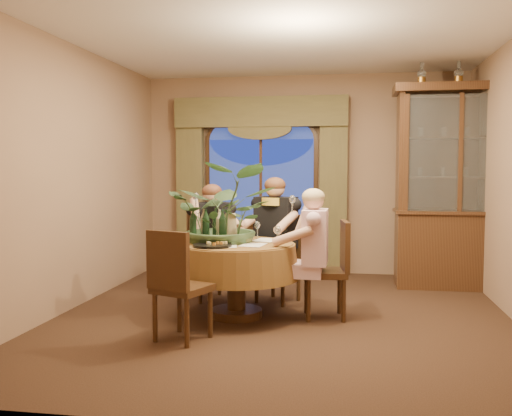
% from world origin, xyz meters
% --- Properties ---
extents(floor, '(5.00, 5.00, 0.00)m').
position_xyz_m(floor, '(0.00, 0.00, 0.00)').
color(floor, black).
rests_on(floor, ground).
extents(wall_back, '(4.50, 0.00, 4.50)m').
position_xyz_m(wall_back, '(0.00, 2.50, 1.40)').
color(wall_back, '#86664E').
rests_on(wall_back, ground).
extents(ceiling, '(5.00, 5.00, 0.00)m').
position_xyz_m(ceiling, '(0.00, 0.00, 2.80)').
color(ceiling, white).
rests_on(ceiling, wall_back).
extents(window, '(1.62, 0.10, 1.32)m').
position_xyz_m(window, '(-0.60, 2.43, 1.30)').
color(window, navy).
rests_on(window, wall_back).
extents(arched_transom, '(1.60, 0.06, 0.44)m').
position_xyz_m(arched_transom, '(-0.60, 2.43, 2.08)').
color(arched_transom, navy).
rests_on(arched_transom, wall_back).
extents(drapery_left, '(0.38, 0.14, 2.32)m').
position_xyz_m(drapery_left, '(-1.63, 2.38, 1.18)').
color(drapery_left, '#4D4728').
rests_on(drapery_left, floor).
extents(drapery_right, '(0.38, 0.14, 2.32)m').
position_xyz_m(drapery_right, '(0.43, 2.38, 1.18)').
color(drapery_right, '#4D4728').
rests_on(drapery_right, floor).
extents(swag_valance, '(2.45, 0.16, 0.42)m').
position_xyz_m(swag_valance, '(-0.60, 2.35, 2.28)').
color(swag_valance, '#4D4728').
rests_on(swag_valance, wall_back).
extents(dining_table, '(1.38, 1.38, 0.75)m').
position_xyz_m(dining_table, '(-0.46, -0.09, 0.38)').
color(dining_table, brown).
rests_on(dining_table, floor).
extents(china_cabinet, '(1.55, 0.61, 2.52)m').
position_xyz_m(china_cabinet, '(1.96, 1.75, 1.26)').
color(china_cabinet, '#361F12').
rests_on(china_cabinet, floor).
extents(oil_lamp_left, '(0.11, 0.11, 0.34)m').
position_xyz_m(oil_lamp_left, '(1.52, 1.75, 2.69)').
color(oil_lamp_left, '#A5722D').
rests_on(oil_lamp_left, china_cabinet).
extents(oil_lamp_center, '(0.11, 0.11, 0.34)m').
position_xyz_m(oil_lamp_center, '(1.96, 1.75, 2.69)').
color(oil_lamp_center, '#A5722D').
rests_on(oil_lamp_center, china_cabinet).
extents(oil_lamp_right, '(0.11, 0.11, 0.34)m').
position_xyz_m(oil_lamp_right, '(2.40, 1.75, 2.69)').
color(oil_lamp_right, '#A5722D').
rests_on(oil_lamp_right, china_cabinet).
extents(chair_right, '(0.47, 0.47, 0.96)m').
position_xyz_m(chair_right, '(0.41, 0.03, 0.48)').
color(chair_right, black).
rests_on(chair_right, floor).
extents(chair_back_right, '(0.56, 0.56, 0.96)m').
position_xyz_m(chair_back_right, '(-0.13, 0.62, 0.48)').
color(chair_back_right, black).
rests_on(chair_back_right, floor).
extents(chair_back, '(0.58, 0.58, 0.96)m').
position_xyz_m(chair_back, '(-0.91, 0.63, 0.48)').
color(chair_back, black).
rests_on(chair_back, floor).
extents(chair_front_left, '(0.54, 0.54, 0.96)m').
position_xyz_m(chair_front_left, '(-0.77, -0.91, 0.48)').
color(chair_front_left, black).
rests_on(chair_front_left, floor).
extents(person_pink, '(0.43, 0.47, 1.30)m').
position_xyz_m(person_pink, '(0.33, -0.10, 0.65)').
color(person_pink, '#D0A8B2').
rests_on(person_pink, floor).
extents(person_back, '(0.63, 0.62, 1.32)m').
position_xyz_m(person_back, '(-0.87, 0.58, 0.66)').
color(person_back, black).
rests_on(person_back, floor).
extents(person_scarf, '(0.63, 0.61, 1.40)m').
position_xyz_m(person_scarf, '(-0.16, 0.68, 0.70)').
color(person_scarf, black).
rests_on(person_scarf, floor).
extents(stoneware_vase, '(0.15, 0.15, 0.28)m').
position_xyz_m(stoneware_vase, '(-0.55, 0.05, 0.89)').
color(stoneware_vase, '#8C7C58').
rests_on(stoneware_vase, dining_table).
extents(centerpiece_plant, '(1.08, 1.20, 0.93)m').
position_xyz_m(centerpiece_plant, '(-0.58, -0.01, 1.42)').
color(centerpiece_plant, '#395734').
rests_on(centerpiece_plant, dining_table).
extents(olive_bowl, '(0.17, 0.17, 0.05)m').
position_xyz_m(olive_bowl, '(-0.38, -0.11, 0.78)').
color(olive_bowl, '#525B2D').
rests_on(olive_bowl, dining_table).
extents(cheese_platter, '(0.37, 0.37, 0.02)m').
position_xyz_m(cheese_platter, '(-0.63, -0.41, 0.76)').
color(cheese_platter, black).
rests_on(cheese_platter, dining_table).
extents(wine_bottle_0, '(0.07, 0.07, 0.33)m').
position_xyz_m(wine_bottle_0, '(-0.77, -0.08, 0.92)').
color(wine_bottle_0, black).
rests_on(wine_bottle_0, dining_table).
extents(wine_bottle_1, '(0.07, 0.07, 0.33)m').
position_xyz_m(wine_bottle_1, '(-0.58, -0.15, 0.92)').
color(wine_bottle_1, black).
rests_on(wine_bottle_1, dining_table).
extents(wine_bottle_2, '(0.07, 0.07, 0.33)m').
position_xyz_m(wine_bottle_2, '(-0.88, -0.16, 0.92)').
color(wine_bottle_2, black).
rests_on(wine_bottle_2, dining_table).
extents(wine_bottle_3, '(0.07, 0.07, 0.33)m').
position_xyz_m(wine_bottle_3, '(-0.71, 0.10, 0.92)').
color(wine_bottle_3, black).
rests_on(wine_bottle_3, dining_table).
extents(wine_bottle_4, '(0.07, 0.07, 0.33)m').
position_xyz_m(wine_bottle_4, '(-0.81, -0.01, 0.92)').
color(wine_bottle_4, tan).
rests_on(wine_bottle_4, dining_table).
extents(wine_bottle_5, '(0.07, 0.07, 0.33)m').
position_xyz_m(wine_bottle_5, '(-0.64, -0.06, 0.92)').
color(wine_bottle_5, tan).
rests_on(wine_bottle_5, dining_table).
extents(tasting_paper_0, '(0.25, 0.33, 0.00)m').
position_xyz_m(tasting_paper_0, '(-0.26, -0.24, 0.75)').
color(tasting_paper_0, white).
rests_on(tasting_paper_0, dining_table).
extents(tasting_paper_1, '(0.27, 0.34, 0.00)m').
position_xyz_m(tasting_paper_1, '(-0.20, 0.14, 0.75)').
color(tasting_paper_1, white).
rests_on(tasting_paper_1, dining_table).
extents(tasting_paper_2, '(0.26, 0.34, 0.00)m').
position_xyz_m(tasting_paper_2, '(-0.51, -0.34, 0.75)').
color(tasting_paper_2, white).
rests_on(tasting_paper_2, dining_table).
extents(wine_glass_person_pink, '(0.07, 0.07, 0.18)m').
position_xyz_m(wine_glass_person_pink, '(-0.04, -0.10, 0.84)').
color(wine_glass_person_pink, silver).
rests_on(wine_glass_person_pink, dining_table).
extents(wine_glass_person_back, '(0.07, 0.07, 0.18)m').
position_xyz_m(wine_glass_person_back, '(-0.68, 0.26, 0.84)').
color(wine_glass_person_back, silver).
rests_on(wine_glass_person_back, dining_table).
extents(wine_glass_person_scarf, '(0.07, 0.07, 0.18)m').
position_xyz_m(wine_glass_person_scarf, '(-0.31, 0.30, 0.84)').
color(wine_glass_person_scarf, silver).
rests_on(wine_glass_person_scarf, dining_table).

